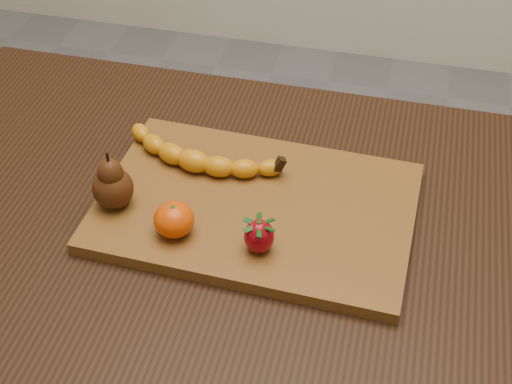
% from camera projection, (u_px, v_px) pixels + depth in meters
% --- Properties ---
extents(table, '(1.00, 0.70, 0.76)m').
position_uv_depth(table, '(197.00, 254.00, 1.11)').
color(table, black).
rests_on(table, ground).
extents(cutting_board, '(0.46, 0.31, 0.02)m').
position_uv_depth(cutting_board, '(256.00, 207.00, 1.03)').
color(cutting_board, brown).
rests_on(cutting_board, table).
extents(banana, '(0.23, 0.09, 0.03)m').
position_uv_depth(banana, '(194.00, 161.00, 1.07)').
color(banana, orange).
rests_on(banana, cutting_board).
extents(pear, '(0.08, 0.08, 0.09)m').
position_uv_depth(pear, '(111.00, 179.00, 0.99)').
color(pear, '#41200A').
rests_on(pear, cutting_board).
extents(mandarin, '(0.06, 0.06, 0.05)m').
position_uv_depth(mandarin, '(174.00, 220.00, 0.97)').
color(mandarin, '#DD4302').
rests_on(mandarin, cutting_board).
extents(strawberry, '(0.05, 0.05, 0.05)m').
position_uv_depth(strawberry, '(259.00, 235.00, 0.94)').
color(strawberry, '#950410').
rests_on(strawberry, cutting_board).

